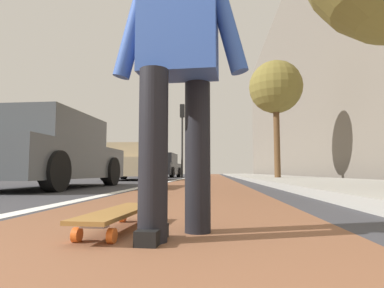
# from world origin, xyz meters

# --- Properties ---
(ground_plane) EXTENTS (80.00, 80.00, 0.00)m
(ground_plane) POSITION_xyz_m (10.00, 0.00, 0.00)
(ground_plane) COLOR #38383D
(bike_lane_paint) EXTENTS (56.00, 2.14, 0.00)m
(bike_lane_paint) POSITION_xyz_m (24.00, 0.00, 0.00)
(bike_lane_paint) COLOR brown
(bike_lane_paint) RESTS_ON ground
(lane_stripe_white) EXTENTS (52.00, 0.16, 0.01)m
(lane_stripe_white) POSITION_xyz_m (20.00, 1.22, 0.00)
(lane_stripe_white) COLOR silver
(lane_stripe_white) RESTS_ON ground
(sidewalk_curb) EXTENTS (52.00, 3.20, 0.12)m
(sidewalk_curb) POSITION_xyz_m (18.00, -3.15, 0.06)
(sidewalk_curb) COLOR #9E9B93
(sidewalk_curb) RESTS_ON ground
(building_facade) EXTENTS (40.00, 1.20, 13.38)m
(building_facade) POSITION_xyz_m (22.00, -6.11, 6.69)
(building_facade) COLOR #71685C
(building_facade) RESTS_ON ground
(skateboard) EXTENTS (0.85, 0.26, 0.11)m
(skateboard) POSITION_xyz_m (0.99, 0.19, 0.09)
(skateboard) COLOR orange
(skateboard) RESTS_ON ground
(skater_person) EXTENTS (0.45, 0.72, 1.64)m
(skater_person) POSITION_xyz_m (0.84, -0.15, 0.94)
(skater_person) COLOR black
(skater_person) RESTS_ON ground
(parked_car_near) EXTENTS (4.17, 1.98, 1.50)m
(parked_car_near) POSITION_xyz_m (5.56, 3.03, 0.73)
(parked_car_near) COLOR #4C5156
(parked_car_near) RESTS_ON ground
(parked_car_mid) EXTENTS (4.27, 1.96, 1.47)m
(parked_car_mid) POSITION_xyz_m (12.50, 2.99, 0.70)
(parked_car_mid) COLOR tan
(parked_car_mid) RESTS_ON ground
(parked_car_far) EXTENTS (4.17, 2.14, 1.48)m
(parked_car_far) POSITION_xyz_m (19.00, 2.96, 0.71)
(parked_car_far) COLOR black
(parked_car_far) RESTS_ON ground
(traffic_light) EXTENTS (0.33, 0.28, 4.51)m
(traffic_light) POSITION_xyz_m (18.66, 1.62, 3.10)
(traffic_light) COLOR #2D2D2D
(traffic_light) RESTS_ON ground
(street_tree_mid) EXTENTS (2.06, 2.06, 4.68)m
(street_tree_mid) POSITION_xyz_m (11.66, -2.75, 3.61)
(street_tree_mid) COLOR brown
(street_tree_mid) RESTS_ON ground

